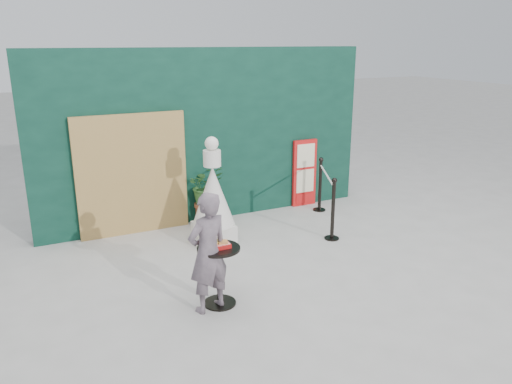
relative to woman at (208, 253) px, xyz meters
name	(u,v)px	position (x,y,z in m)	size (l,w,h in m)	color
ground	(296,289)	(1.19, -0.03, -0.74)	(60.00, 60.00, 0.00)	#ADAAA5
back_wall	(207,136)	(1.19, 3.12, 0.76)	(6.00, 0.30, 3.00)	black
bamboo_fence	(132,175)	(-0.21, 2.91, 0.26)	(1.80, 0.08, 2.00)	tan
woman	(208,253)	(0.00, 0.00, 0.00)	(0.54, 0.35, 1.48)	slate
menu_board	(304,173)	(3.09, 2.92, -0.09)	(0.50, 0.07, 1.30)	red
statue	(213,201)	(0.81, 1.92, -0.04)	(0.67, 0.67, 1.72)	silver
cafe_table	(219,267)	(0.16, 0.07, -0.24)	(0.52, 0.52, 0.75)	black
food_basket	(219,244)	(0.16, 0.07, 0.05)	(0.26, 0.19, 0.11)	red
planter	(205,190)	(1.02, 2.82, -0.14)	(0.61, 0.53, 1.04)	brown
stanchion_barrier	(326,197)	(2.89, 1.86, -0.24)	(0.84, 1.54, 1.03)	black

